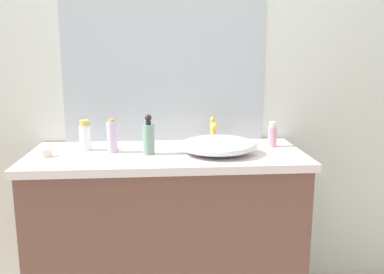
{
  "coord_description": "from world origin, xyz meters",
  "views": [
    {
      "loc": [
        -0.04,
        -1.62,
        1.37
      ],
      "look_at": [
        0.12,
        0.38,
        0.96
      ],
      "focal_mm": 38.7,
      "sensor_mm": 36.0,
      "label": 1
    }
  ],
  "objects_px": {
    "perfume_bottle": "(112,137)",
    "candle_jar": "(46,153)",
    "soap_dispenser": "(149,138)",
    "lotion_bottle": "(272,135)",
    "sink_basin": "(218,145)",
    "spray_can": "(85,136)"
  },
  "relations": [
    {
      "from": "perfume_bottle",
      "to": "candle_jar",
      "type": "distance_m",
      "value": 0.32
    },
    {
      "from": "perfume_bottle",
      "to": "soap_dispenser",
      "type": "bearing_deg",
      "value": -15.99
    },
    {
      "from": "lotion_bottle",
      "to": "sink_basin",
      "type": "bearing_deg",
      "value": -156.36
    },
    {
      "from": "sink_basin",
      "to": "spray_can",
      "type": "bearing_deg",
      "value": 169.05
    },
    {
      "from": "perfume_bottle",
      "to": "lotion_bottle",
      "type": "bearing_deg",
      "value": 4.3
    },
    {
      "from": "spray_can",
      "to": "lotion_bottle",
      "type": "bearing_deg",
      "value": 0.37
    },
    {
      "from": "spray_can",
      "to": "candle_jar",
      "type": "bearing_deg",
      "value": -145.13
    },
    {
      "from": "soap_dispenser",
      "to": "perfume_bottle",
      "type": "relative_size",
      "value": 1.17
    },
    {
      "from": "perfume_bottle",
      "to": "candle_jar",
      "type": "bearing_deg",
      "value": -168.78
    },
    {
      "from": "lotion_bottle",
      "to": "candle_jar",
      "type": "distance_m",
      "value": 1.15
    },
    {
      "from": "sink_basin",
      "to": "soap_dispenser",
      "type": "distance_m",
      "value": 0.34
    },
    {
      "from": "soap_dispenser",
      "to": "spray_can",
      "type": "xyz_separation_m",
      "value": [
        -0.32,
        0.11,
        -0.01
      ]
    },
    {
      "from": "soap_dispenser",
      "to": "candle_jar",
      "type": "distance_m",
      "value": 0.5
    },
    {
      "from": "lotion_bottle",
      "to": "candle_jar",
      "type": "relative_size",
      "value": 2.4
    },
    {
      "from": "lotion_bottle",
      "to": "perfume_bottle",
      "type": "relative_size",
      "value": 0.79
    },
    {
      "from": "lotion_bottle",
      "to": "soap_dispenser",
      "type": "bearing_deg",
      "value": -169.99
    },
    {
      "from": "candle_jar",
      "to": "sink_basin",
      "type": "bearing_deg",
      "value": -0.73
    },
    {
      "from": "sink_basin",
      "to": "lotion_bottle",
      "type": "relative_size",
      "value": 2.88
    },
    {
      "from": "candle_jar",
      "to": "soap_dispenser",
      "type": "bearing_deg",
      "value": 1.11
    },
    {
      "from": "lotion_bottle",
      "to": "perfume_bottle",
      "type": "height_order",
      "value": "perfume_bottle"
    },
    {
      "from": "lotion_bottle",
      "to": "spray_can",
      "type": "distance_m",
      "value": 0.97
    },
    {
      "from": "sink_basin",
      "to": "lotion_bottle",
      "type": "xyz_separation_m",
      "value": [
        0.31,
        0.13,
        0.02
      ]
    }
  ]
}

